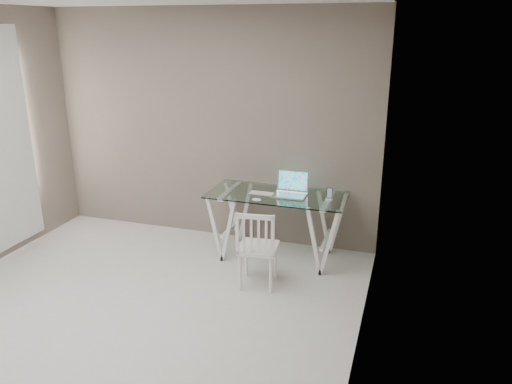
# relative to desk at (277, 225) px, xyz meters

# --- Properties ---
(room) EXTENTS (4.50, 4.52, 2.71)m
(room) POSITION_rel_desk_xyz_m (-1.00, -1.82, 1.33)
(room) COLOR beige
(room) RESTS_ON ground
(desk) EXTENTS (1.50, 0.70, 0.75)m
(desk) POSITION_rel_desk_xyz_m (0.00, 0.00, 0.00)
(desk) COLOR silver
(desk) RESTS_ON ground
(chair) EXTENTS (0.42, 0.42, 0.82)m
(chair) POSITION_rel_desk_xyz_m (-0.00, -0.74, 0.07)
(chair) COLOR white
(chair) RESTS_ON ground
(laptop) EXTENTS (0.35, 0.28, 0.25)m
(laptop) POSITION_rel_desk_xyz_m (0.14, 0.04, 0.42)
(laptop) COLOR silver
(laptop) RESTS_ON desk
(keyboard) EXTENTS (0.30, 0.13, 0.01)m
(keyboard) POSITION_rel_desk_xyz_m (-0.16, -0.04, 0.37)
(keyboard) COLOR silver
(keyboard) RESTS_ON desk
(mouse) EXTENTS (0.10, 0.06, 0.03)m
(mouse) POSITION_rel_desk_xyz_m (-0.15, -0.29, 0.38)
(mouse) COLOR white
(mouse) RESTS_ON desk
(phone_dock) EXTENTS (0.07, 0.07, 0.13)m
(phone_dock) POSITION_rel_desk_xyz_m (0.56, -0.01, 0.40)
(phone_dock) COLOR white
(phone_dock) RESTS_ON desk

